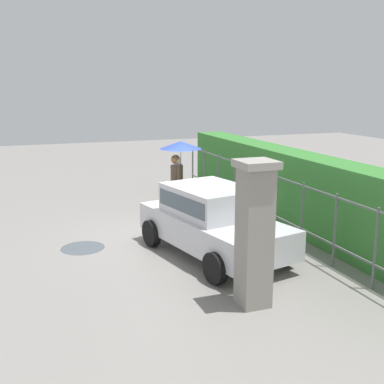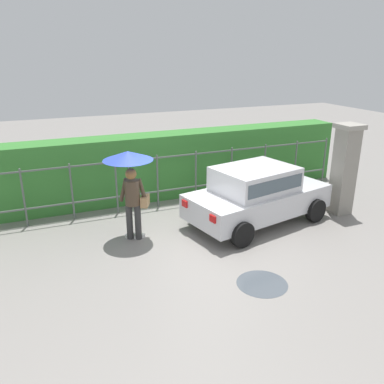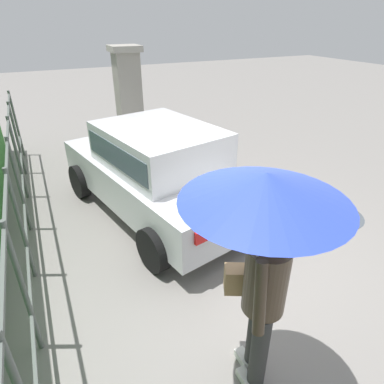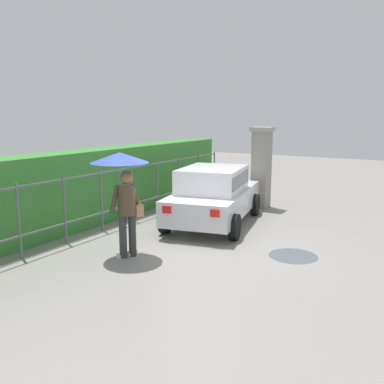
{
  "view_description": "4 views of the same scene",
  "coord_description": "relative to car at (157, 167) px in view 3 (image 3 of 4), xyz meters",
  "views": [
    {
      "loc": [
        10.56,
        -3.33,
        3.57
      ],
      "look_at": [
        -0.21,
        0.66,
        1.0
      ],
      "focal_mm": 44.94,
      "sensor_mm": 36.0,
      "label": 1
    },
    {
      "loc": [
        -3.58,
        -7.59,
        4.17
      ],
      "look_at": [
        -0.31,
        0.31,
        1.12
      ],
      "focal_mm": 37.18,
      "sensor_mm": 36.0,
      "label": 2
    },
    {
      "loc": [
        -3.1,
        2.07,
        2.93
      ],
      "look_at": [
        -0.18,
        0.68,
        1.22
      ],
      "focal_mm": 31.15,
      "sensor_mm": 36.0,
      "label": 3
    },
    {
      "loc": [
        -7.82,
        -4.49,
        2.81
      ],
      "look_at": [
        0.35,
        0.41,
        1.03
      ],
      "focal_mm": 39.41,
      "sensor_mm": 36.0,
      "label": 4
    }
  ],
  "objects": [
    {
      "name": "ground_plane",
      "position": [
        -1.52,
        -0.48,
        -0.8
      ],
      "size": [
        40.0,
        40.0,
        0.0
      ],
      "primitive_type": "plane",
      "color": "gray"
    },
    {
      "name": "car",
      "position": [
        0.0,
        0.0,
        0.0
      ],
      "size": [
        3.96,
        2.47,
        1.48
      ],
      "rotation": [
        0.0,
        0.0,
        0.21
      ],
      "color": "silver",
      "rests_on": "ground"
    },
    {
      "name": "pedestrian",
      "position": [
        -3.13,
        0.33,
        0.8
      ],
      "size": [
        1.13,
        1.13,
        2.08
      ],
      "rotation": [
        0.0,
        0.0,
        1.1
      ],
      "color": "#333333",
      "rests_on": "ground"
    },
    {
      "name": "gate_pillar",
      "position": [
        2.46,
        -0.3,
        0.44
      ],
      "size": [
        0.6,
        0.6,
        2.42
      ],
      "color": "gray",
      "rests_on": "ground"
    },
    {
      "name": "fence_section",
      "position": [
        -1.39,
        2.0,
        0.02
      ],
      "size": [
        10.43,
        0.05,
        1.5
      ],
      "color": "#59605B",
      "rests_on": "ground"
    },
    {
      "name": "puddle_near",
      "position": [
        -1.38,
        -2.56,
        -0.8
      ],
      "size": [
        0.97,
        0.97,
        0.0
      ],
      "primitive_type": "cylinder",
      "color": "#4C545B",
      "rests_on": "ground"
    }
  ]
}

